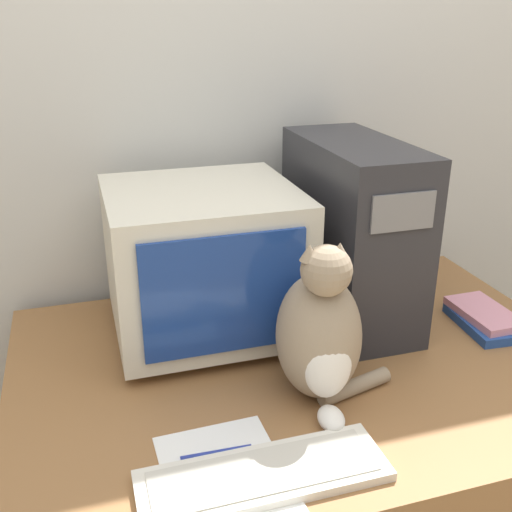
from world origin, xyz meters
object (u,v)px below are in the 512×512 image
cat (320,334)px  pen (216,453)px  book_stack (487,319)px  crt_monitor (204,261)px  computer_tower (351,232)px  keyboard (264,475)px

cat → pen: (-0.25, -0.12, -0.14)m
cat → pen: 0.31m
cat → pen: size_ratio=2.67×
cat → book_stack: bearing=23.8°
crt_monitor → computer_tower: bearing=-2.2°
keyboard → pen: bearing=126.3°
keyboard → book_stack: bearing=26.3°
crt_monitor → cat: bearing=-63.6°
computer_tower → cat: 0.39m
crt_monitor → book_stack: crt_monitor is taller
book_stack → keyboard: bearing=-153.7°
computer_tower → book_stack: size_ratio=2.19×
book_stack → pen: (-0.77, -0.27, -0.02)m
keyboard → cat: size_ratio=1.24×
computer_tower → pen: (-0.46, -0.44, -0.23)m
crt_monitor → computer_tower: (0.38, -0.01, 0.04)m
cat → computer_tower: bearing=64.4°
cat → book_stack: size_ratio=1.63×
keyboard → pen: size_ratio=3.31×
crt_monitor → book_stack: bearing=-15.2°
cat → book_stack: cat is taller
computer_tower → pen: computer_tower is taller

